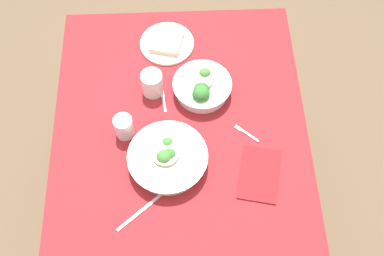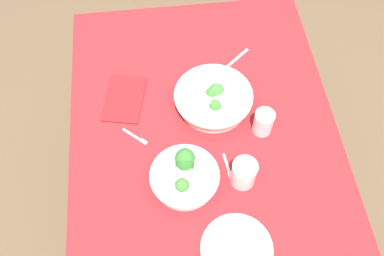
% 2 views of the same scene
% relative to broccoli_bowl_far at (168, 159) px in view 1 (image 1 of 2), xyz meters
% --- Properties ---
extents(ground_plane, '(6.00, 6.00, 0.00)m').
position_rel_broccoli_bowl_far_xyz_m(ground_plane, '(0.09, -0.05, -0.76)').
color(ground_plane, brown).
extents(dining_table, '(1.21, 0.92, 0.73)m').
position_rel_broccoli_bowl_far_xyz_m(dining_table, '(0.09, -0.05, -0.15)').
color(dining_table, maroon).
rests_on(dining_table, ground_plane).
extents(broccoli_bowl_far, '(0.28, 0.28, 0.09)m').
position_rel_broccoli_bowl_far_xyz_m(broccoli_bowl_far, '(0.00, 0.00, 0.00)').
color(broccoli_bowl_far, silver).
rests_on(broccoli_bowl_far, dining_table).
extents(broccoli_bowl_near, '(0.22, 0.22, 0.10)m').
position_rel_broccoli_bowl_far_xyz_m(broccoli_bowl_near, '(0.28, -0.13, 0.00)').
color(broccoli_bowl_near, white).
rests_on(broccoli_bowl_near, dining_table).
extents(bread_side_plate, '(0.22, 0.22, 0.03)m').
position_rel_broccoli_bowl_far_xyz_m(bread_side_plate, '(0.52, -0.00, -0.02)').
color(bread_side_plate, silver).
rests_on(bread_side_plate, dining_table).
extents(water_glass_center, '(0.07, 0.07, 0.09)m').
position_rel_broccoli_bowl_far_xyz_m(water_glass_center, '(0.12, 0.15, 0.01)').
color(water_glass_center, silver).
rests_on(water_glass_center, dining_table).
extents(water_glass_side, '(0.08, 0.08, 0.10)m').
position_rel_broccoli_bowl_far_xyz_m(water_glass_side, '(0.30, 0.05, 0.02)').
color(water_glass_side, silver).
rests_on(water_glass_side, dining_table).
extents(fork_by_far_bowl, '(0.10, 0.02, 0.00)m').
position_rel_broccoli_bowl_far_xyz_m(fork_by_far_bowl, '(0.26, 0.01, -0.03)').
color(fork_by_far_bowl, '#B7B7BC').
rests_on(fork_by_far_bowl, dining_table).
extents(fork_by_near_bowl, '(0.08, 0.08, 0.00)m').
position_rel_broccoli_bowl_far_xyz_m(fork_by_near_bowl, '(0.10, -0.28, -0.03)').
color(fork_by_near_bowl, '#B7B7BC').
rests_on(fork_by_near_bowl, dining_table).
extents(table_knife_left, '(0.13, 0.16, 0.00)m').
position_rel_broccoli_bowl_far_xyz_m(table_knife_left, '(-0.18, 0.09, -0.03)').
color(table_knife_left, '#B7B7BC').
rests_on(table_knife_left, dining_table).
extents(napkin_folded_upper, '(0.23, 0.17, 0.01)m').
position_rel_broccoli_bowl_far_xyz_m(napkin_folded_upper, '(-0.06, -0.31, -0.03)').
color(napkin_folded_upper, maroon).
rests_on(napkin_folded_upper, dining_table).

